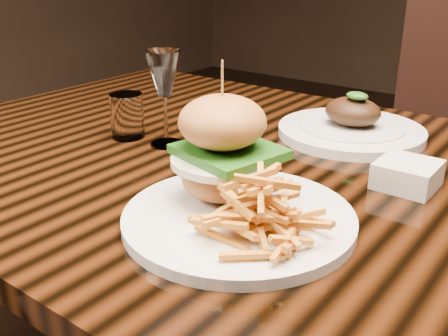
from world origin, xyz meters
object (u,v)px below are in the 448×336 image
Objects in this scene: wine_glass at (164,77)px; far_dish at (351,127)px; dining_table at (318,222)px; burger_plate at (238,184)px.

wine_glass is 0.37m from far_dish.
burger_plate reaches higher than dining_table.
wine_glass is 0.62× the size of far_dish.
wine_glass reaches higher than dining_table.
dining_table is at bearing 108.78° from burger_plate.
wine_glass is at bearing 174.45° from burger_plate.
burger_plate is 0.33m from wine_glass.
burger_plate is 1.76× the size of wine_glass.
wine_glass is at bearing -134.75° from far_dish.
dining_table is 5.33× the size of burger_plate.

